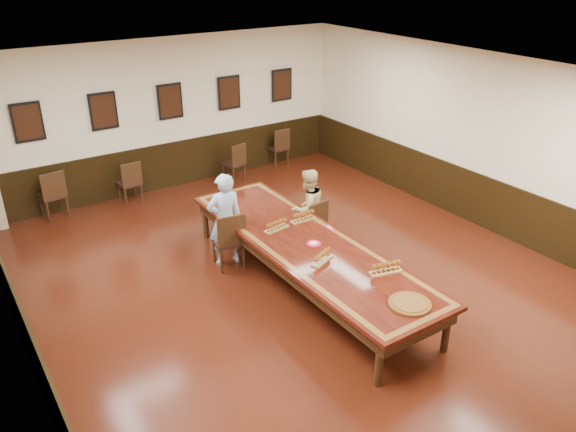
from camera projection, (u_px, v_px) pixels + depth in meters
floor at (306, 285)px, 8.84m from camera, size 8.00×10.00×0.02m
ceiling at (309, 80)px, 7.46m from camera, size 8.00×10.00×0.02m
wall_back at (170, 115)px, 11.91m from camera, size 8.00×0.02×3.20m
wall_left at (9, 271)px, 6.14m from camera, size 0.02×10.00×3.20m
wall_right at (487, 143)px, 10.16m from camera, size 0.02×10.00×3.20m
chair_man at (228, 239)px, 9.16m from camera, size 0.55×0.58×1.00m
chair_woman at (311, 223)px, 9.82m from camera, size 0.47×0.50×0.90m
spare_chair_a at (52, 194)px, 10.87m from camera, size 0.52×0.55×0.98m
spare_chair_b at (129, 182)px, 11.54m from camera, size 0.45×0.49×0.91m
spare_chair_c at (234, 162)px, 12.63m from camera, size 0.51×0.53×0.89m
spare_chair_d at (278, 146)px, 13.56m from camera, size 0.44×0.47×0.92m
person_man at (225, 220)px, 9.12m from camera, size 0.64×0.47×1.60m
person_woman at (308, 208)px, 9.77m from camera, size 0.75×0.61×1.40m
pink_phone at (330, 227)px, 8.97m from camera, size 0.08×0.14×0.01m
wainscoting at (306, 257)px, 8.63m from camera, size 8.00×10.00×1.00m
conference_table at (306, 251)px, 8.58m from camera, size 1.40×5.00×0.76m
posters at (170, 101)px, 11.72m from camera, size 6.14×0.04×0.74m
flight_a at (277, 226)px, 8.87m from camera, size 0.44×0.18×0.16m
flight_b at (303, 217)px, 9.17m from camera, size 0.44×0.13×0.16m
flight_c at (322, 257)px, 7.97m from camera, size 0.45×0.29×0.16m
flight_d at (386, 268)px, 7.68m from camera, size 0.49×0.26×0.18m
red_plate_grp at (314, 244)px, 8.46m from camera, size 0.22×0.22×0.03m
carved_platter at (410, 304)px, 7.01m from camera, size 0.62×0.62×0.04m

